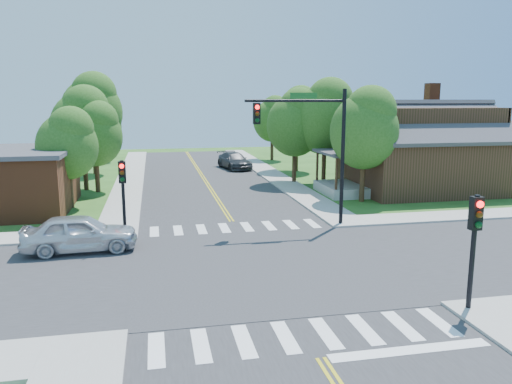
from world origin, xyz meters
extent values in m
plane|color=#2A531A|center=(0.00, 0.00, 0.00)|extent=(100.00, 100.00, 0.00)
cube|color=#2D2D30|center=(0.00, 0.00, 0.02)|extent=(10.00, 90.00, 0.04)
cube|color=#2D2D30|center=(0.00, 0.00, 0.03)|extent=(90.00, 10.00, 0.04)
cube|color=#2D2D30|center=(0.00, 0.00, 0.00)|extent=(10.20, 10.20, 0.06)
cube|color=#9E9B93|center=(6.10, 25.00, 0.07)|extent=(2.20, 40.00, 0.14)
cube|color=#9E9B93|center=(-6.10, 25.00, 0.07)|extent=(2.20, 40.00, 0.14)
cube|color=white|center=(-4.20, 6.20, 0.05)|extent=(0.45, 2.00, 0.01)
cube|color=white|center=(-3.00, 6.20, 0.05)|extent=(0.45, 2.00, 0.01)
cube|color=white|center=(-1.80, 6.20, 0.05)|extent=(0.45, 2.00, 0.01)
cube|color=white|center=(-0.60, 6.20, 0.05)|extent=(0.45, 2.00, 0.01)
cube|color=white|center=(0.60, 6.20, 0.05)|extent=(0.45, 2.00, 0.01)
cube|color=white|center=(1.80, 6.20, 0.05)|extent=(0.45, 2.00, 0.01)
cube|color=white|center=(3.00, 6.20, 0.05)|extent=(0.45, 2.00, 0.01)
cube|color=white|center=(4.20, 6.20, 0.05)|extent=(0.45, 2.00, 0.01)
cube|color=white|center=(-4.20, -6.20, 0.05)|extent=(0.45, 2.00, 0.01)
cube|color=white|center=(-3.00, -6.20, 0.05)|extent=(0.45, 2.00, 0.01)
cube|color=white|center=(-1.80, -6.20, 0.05)|extent=(0.45, 2.00, 0.01)
cube|color=white|center=(-0.60, -6.20, 0.05)|extent=(0.45, 2.00, 0.01)
cube|color=white|center=(0.60, -6.20, 0.05)|extent=(0.45, 2.00, 0.01)
cube|color=white|center=(1.80, -6.20, 0.05)|extent=(0.45, 2.00, 0.01)
cube|color=white|center=(3.00, -6.20, 0.05)|extent=(0.45, 2.00, 0.01)
cube|color=white|center=(4.20, -6.20, 0.05)|extent=(0.45, 2.00, 0.01)
cube|color=gold|center=(-0.10, 26.25, 0.05)|extent=(0.10, 37.50, 0.01)
cube|color=gold|center=(0.10, 26.25, 0.05)|extent=(0.10, 37.50, 0.01)
cube|color=white|center=(2.50, -7.60, 0.00)|extent=(4.60, 0.45, 0.09)
cylinder|color=black|center=(5.60, 5.60, 3.60)|extent=(0.20, 0.20, 7.20)
cylinder|color=black|center=(3.00, 5.60, 6.60)|extent=(5.20, 0.14, 0.14)
cube|color=#19591E|center=(3.40, 5.55, 6.85)|extent=(1.40, 0.04, 0.30)
cube|color=black|center=(1.00, 5.60, 5.98)|extent=(0.34, 0.28, 1.05)
sphere|color=#FF0C0C|center=(1.00, 5.43, 6.29)|extent=(0.22, 0.22, 0.22)
sphere|color=#3F2605|center=(1.00, 5.43, 5.97)|extent=(0.22, 0.22, 0.22)
sphere|color=#05330F|center=(1.00, 5.43, 5.65)|extent=(0.22, 0.22, 0.22)
cylinder|color=black|center=(5.60, -5.60, 1.90)|extent=(0.16, 0.16, 3.80)
cube|color=black|center=(5.60, -5.60, 3.23)|extent=(0.34, 0.28, 1.05)
sphere|color=#FF0C0C|center=(5.60, -5.77, 3.54)|extent=(0.22, 0.22, 0.22)
sphere|color=#3F2605|center=(5.60, -5.77, 3.22)|extent=(0.22, 0.22, 0.22)
sphere|color=#05330F|center=(5.60, -5.77, 2.90)|extent=(0.22, 0.22, 0.22)
cylinder|color=black|center=(-5.60, 5.60, 1.90)|extent=(0.16, 0.16, 3.80)
cube|color=black|center=(-5.60, 5.60, 3.23)|extent=(0.34, 0.28, 1.05)
sphere|color=#FF0C0C|center=(-5.60, 5.43, 3.54)|extent=(0.22, 0.22, 0.22)
sphere|color=#3F2605|center=(-5.60, 5.43, 3.22)|extent=(0.22, 0.22, 0.22)
sphere|color=#05330F|center=(-5.60, 5.43, 2.90)|extent=(0.22, 0.22, 0.22)
cube|color=black|center=(15.20, 14.20, 2.00)|extent=(10.00, 8.00, 4.00)
cube|color=#9E9B93|center=(8.90, 14.20, 0.35)|extent=(2.60, 4.50, 0.70)
cylinder|color=black|center=(7.80, 12.20, 1.60)|extent=(0.18, 0.18, 2.50)
cylinder|color=black|center=(7.80, 16.20, 1.60)|extent=(0.18, 0.18, 2.50)
cube|color=#38383D|center=(8.90, 14.20, 2.95)|extent=(2.80, 4.80, 0.18)
cube|color=brown|center=(17.70, 17.70, 3.55)|extent=(0.90, 0.90, 7.11)
cylinder|color=#382314|center=(9.30, 11.40, 1.41)|extent=(0.34, 0.34, 2.82)
ellipsoid|color=#254F17|center=(9.30, 11.40, 4.60)|extent=(4.46, 4.23, 4.90)
sphere|color=#254F17|center=(9.60, 11.20, 5.94)|extent=(3.27, 3.27, 3.27)
cylinder|color=#382314|center=(9.03, 18.25, 1.56)|extent=(0.34, 0.34, 3.11)
ellipsoid|color=#254F17|center=(9.03, 18.25, 5.08)|extent=(4.91, 4.67, 5.41)
sphere|color=#254F17|center=(9.33, 18.05, 6.55)|extent=(3.60, 3.60, 3.60)
cylinder|color=#382314|center=(8.99, 25.88, 1.48)|extent=(0.34, 0.34, 2.95)
ellipsoid|color=#254F17|center=(8.99, 25.88, 4.82)|extent=(4.66, 4.43, 5.13)
sphere|color=#254F17|center=(9.29, 25.68, 6.22)|extent=(3.42, 3.42, 3.42)
cylinder|color=#382314|center=(8.73, 34.62, 1.32)|extent=(0.34, 0.34, 2.64)
ellipsoid|color=#254F17|center=(8.73, 34.62, 4.31)|extent=(4.17, 3.96, 4.59)
sphere|color=#254F17|center=(9.03, 34.42, 5.56)|extent=(3.06, 3.06, 3.06)
cylinder|color=#382314|center=(-9.25, 13.29, 1.17)|extent=(0.34, 0.34, 2.34)
ellipsoid|color=#254F17|center=(-9.25, 13.29, 3.82)|extent=(3.70, 3.51, 4.07)
sphere|color=#254F17|center=(-8.95, 13.09, 4.93)|extent=(2.71, 2.71, 2.71)
cylinder|color=#382314|center=(-9.12, 19.54, 1.44)|extent=(0.34, 0.34, 2.88)
ellipsoid|color=#254F17|center=(-9.12, 19.54, 4.69)|extent=(4.54, 4.31, 4.99)
sphere|color=#254F17|center=(-8.82, 19.34, 6.05)|extent=(3.33, 3.33, 3.33)
cylinder|color=#382314|center=(-9.35, 27.82, 1.69)|extent=(0.34, 0.34, 3.39)
ellipsoid|color=#254F17|center=(-9.35, 27.82, 5.53)|extent=(5.35, 5.08, 5.88)
sphere|color=#254F17|center=(-9.05, 27.62, 7.13)|extent=(3.92, 3.92, 3.92)
cylinder|color=#382314|center=(-9.17, 36.64, 1.15)|extent=(0.34, 0.34, 2.30)
ellipsoid|color=#254F17|center=(-9.17, 36.64, 3.76)|extent=(3.64, 3.46, 4.00)
sphere|color=#254F17|center=(-8.87, 36.44, 4.85)|extent=(2.67, 2.67, 2.67)
cylinder|color=#382314|center=(6.91, 19.29, 1.41)|extent=(0.34, 0.34, 2.83)
ellipsoid|color=#254F17|center=(6.91, 19.29, 4.61)|extent=(4.46, 4.24, 4.91)
sphere|color=#254F17|center=(7.21, 19.09, 5.95)|extent=(3.27, 3.27, 3.27)
cylinder|color=#382314|center=(-8.18, 18.53, 1.23)|extent=(0.34, 0.34, 2.46)
ellipsoid|color=#254F17|center=(-8.18, 18.53, 4.02)|extent=(3.89, 3.69, 4.28)
sphere|color=#254F17|center=(-7.88, 18.33, 5.18)|extent=(2.85, 2.85, 2.85)
imported|color=silver|center=(-7.40, 3.50, 0.84)|extent=(2.37, 5.06, 1.67)
imported|color=#2E3034|center=(3.50, 28.31, 0.77)|extent=(4.11, 6.10, 1.54)
camera|label=1|loc=(-4.06, -18.91, 6.70)|focal=35.00mm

